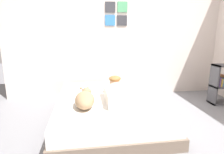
% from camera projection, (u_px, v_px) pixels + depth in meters
% --- Properties ---
extents(ground_plane, '(12.87, 12.87, 0.00)m').
position_uv_depth(ground_plane, '(134.00, 129.00, 2.62)').
color(ground_plane, gray).
extents(back_wall, '(4.44, 0.12, 2.50)m').
position_uv_depth(back_wall, '(116.00, 36.00, 3.85)').
color(back_wall, silver).
rests_on(back_wall, ground).
extents(bed, '(1.56, 1.99, 0.34)m').
position_uv_depth(bed, '(108.00, 108.00, 2.92)').
color(bed, '#726051').
rests_on(bed, ground).
extents(pillow, '(0.52, 0.32, 0.11)m').
position_uv_depth(pillow, '(119.00, 83.00, 3.49)').
color(pillow, white).
rests_on(pillow, bed).
extents(person_lying, '(0.43, 0.92, 0.27)m').
position_uv_depth(person_lying, '(119.00, 92.00, 2.81)').
color(person_lying, white).
rests_on(person_lying, bed).
extents(dog, '(0.26, 0.57, 0.21)m').
position_uv_depth(dog, '(85.00, 99.00, 2.52)').
color(dog, '#9E7A56').
rests_on(dog, bed).
extents(coffee_cup, '(0.12, 0.09, 0.07)m').
position_uv_depth(coffee_cup, '(120.00, 88.00, 3.26)').
color(coffee_cup, '#D84C47').
rests_on(coffee_cup, bed).
extents(cell_phone, '(0.07, 0.14, 0.01)m').
position_uv_depth(cell_phone, '(89.00, 102.00, 2.68)').
color(cell_phone, black).
rests_on(cell_phone, bed).
extents(bookshelf, '(0.45, 0.24, 0.75)m').
position_uv_depth(bookshelf, '(223.00, 84.00, 3.50)').
color(bookshelf, '#4C4C51').
rests_on(bookshelf, ground).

